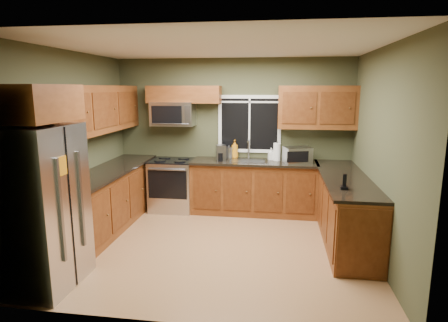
% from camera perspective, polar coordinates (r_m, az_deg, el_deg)
% --- Properties ---
extents(floor, '(4.20, 4.20, 0.00)m').
position_cam_1_polar(floor, '(5.40, -1.09, -12.77)').
color(floor, '#976942').
rests_on(floor, ground).
extents(ceiling, '(4.20, 4.20, 0.00)m').
position_cam_1_polar(ceiling, '(4.97, -1.20, 17.04)').
color(ceiling, white).
rests_on(ceiling, back_wall).
extents(back_wall, '(4.20, 0.00, 4.20)m').
position_cam_1_polar(back_wall, '(6.77, 1.35, 4.01)').
color(back_wall, '#3F4229').
rests_on(back_wall, ground).
extents(front_wall, '(4.20, 0.00, 4.20)m').
position_cam_1_polar(front_wall, '(3.29, -6.28, -3.70)').
color(front_wall, '#3F4229').
rests_on(front_wall, ground).
extents(left_wall, '(0.00, 3.60, 3.60)m').
position_cam_1_polar(left_wall, '(5.74, -22.32, 1.89)').
color(left_wall, '#3F4229').
rests_on(left_wall, ground).
extents(right_wall, '(0.00, 3.60, 3.60)m').
position_cam_1_polar(right_wall, '(5.11, 22.78, 0.82)').
color(right_wall, '#3F4229').
rests_on(right_wall, ground).
extents(window, '(1.12, 0.03, 1.02)m').
position_cam_1_polar(window, '(6.71, 3.90, 5.66)').
color(window, white).
rests_on(window, back_wall).
extents(base_cabinets_left, '(0.60, 2.65, 0.90)m').
position_cam_1_polar(base_cabinets_left, '(6.20, -17.09, -5.66)').
color(base_cabinets_left, brown).
rests_on(base_cabinets_left, ground).
extents(countertop_left, '(0.65, 2.65, 0.04)m').
position_cam_1_polar(countertop_left, '(6.07, -17.13, -1.43)').
color(countertop_left, black).
rests_on(countertop_left, base_cabinets_left).
extents(base_cabinets_back, '(2.17, 0.60, 0.90)m').
position_cam_1_polar(base_cabinets_back, '(6.62, 4.58, -4.14)').
color(base_cabinets_back, brown).
rests_on(base_cabinets_back, ground).
extents(countertop_back, '(2.17, 0.65, 0.04)m').
position_cam_1_polar(countertop_back, '(6.49, 4.62, -0.19)').
color(countertop_back, black).
rests_on(countertop_back, base_cabinets_back).
extents(base_cabinets_peninsula, '(0.60, 2.52, 0.90)m').
position_cam_1_polar(base_cabinets_peninsula, '(5.77, 17.88, -6.95)').
color(base_cabinets_peninsula, brown).
rests_on(base_cabinets_peninsula, ground).
extents(countertop_peninsula, '(0.65, 2.50, 0.04)m').
position_cam_1_polar(countertop_peninsula, '(5.65, 17.90, -2.39)').
color(countertop_peninsula, black).
rests_on(countertop_peninsula, base_cabinets_peninsula).
extents(upper_cabinets_left, '(0.33, 2.65, 0.72)m').
position_cam_1_polar(upper_cabinets_left, '(6.02, -19.03, 7.40)').
color(upper_cabinets_left, brown).
rests_on(upper_cabinets_left, left_wall).
extents(upper_cabinets_back_left, '(1.30, 0.33, 0.30)m').
position_cam_1_polar(upper_cabinets_back_left, '(6.72, -6.13, 10.05)').
color(upper_cabinets_back_left, brown).
rests_on(upper_cabinets_back_left, back_wall).
extents(upper_cabinets_back_right, '(1.30, 0.33, 0.72)m').
position_cam_1_polar(upper_cabinets_back_right, '(6.55, 14.01, 7.92)').
color(upper_cabinets_back_right, brown).
rests_on(upper_cabinets_back_right, back_wall).
extents(upper_cabinet_over_fridge, '(0.72, 0.90, 0.38)m').
position_cam_1_polar(upper_cabinet_over_fridge, '(4.39, -27.49, 7.83)').
color(upper_cabinet_over_fridge, brown).
rests_on(upper_cabinet_over_fridge, left_wall).
extents(refrigerator, '(0.74, 0.90, 1.80)m').
position_cam_1_polar(refrigerator, '(4.57, -26.21, -6.40)').
color(refrigerator, '#B7B7BC').
rests_on(refrigerator, ground).
extents(range, '(0.76, 0.69, 0.94)m').
position_cam_1_polar(range, '(6.83, -7.82, -3.57)').
color(range, '#B7B7BC').
rests_on(range, ground).
extents(microwave, '(0.76, 0.41, 0.42)m').
position_cam_1_polar(microwave, '(6.76, -7.78, 7.13)').
color(microwave, '#B7B7BC').
rests_on(microwave, back_wall).
extents(sink, '(0.60, 0.42, 0.36)m').
position_cam_1_polar(sink, '(6.51, 3.63, 0.15)').
color(sink, slate).
rests_on(sink, countertop_back).
extents(toaster_oven, '(0.51, 0.45, 0.27)m').
position_cam_1_polar(toaster_oven, '(6.40, 11.11, 0.89)').
color(toaster_oven, '#B7B7BC').
rests_on(toaster_oven, countertop_back).
extents(coffee_maker, '(0.21, 0.25, 0.27)m').
position_cam_1_polar(coffee_maker, '(6.49, -0.49, 1.18)').
color(coffee_maker, slate).
rests_on(coffee_maker, countertop_back).
extents(kettle, '(0.15, 0.15, 0.25)m').
position_cam_1_polar(kettle, '(6.68, 0.76, 1.37)').
color(kettle, '#B7B7BC').
rests_on(kettle, countertop_back).
extents(paper_towel_roll, '(0.17, 0.17, 0.33)m').
position_cam_1_polar(paper_towel_roll, '(6.57, 8.08, 1.40)').
color(paper_towel_roll, white).
rests_on(paper_towel_roll, countertop_back).
extents(soap_bottle_a, '(0.14, 0.14, 0.33)m').
position_cam_1_polar(soap_bottle_a, '(6.70, 1.64, 1.82)').
color(soap_bottle_a, '#C57712').
rests_on(soap_bottle_a, countertop_back).
extents(soap_bottle_b, '(0.12, 0.12, 0.21)m').
position_cam_1_polar(soap_bottle_b, '(6.60, 7.20, 1.07)').
color(soap_bottle_b, white).
rests_on(soap_bottle_b, countertop_back).
extents(cordless_phone, '(0.09, 0.09, 0.20)m').
position_cam_1_polar(cordless_phone, '(4.90, 17.85, -3.46)').
color(cordless_phone, black).
rests_on(cordless_phone, countertop_peninsula).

